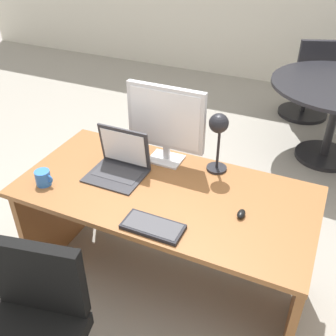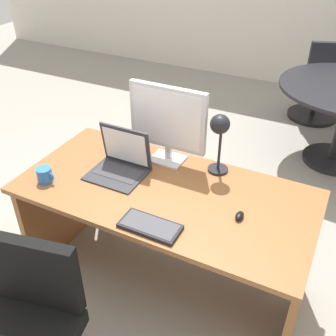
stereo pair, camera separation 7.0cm
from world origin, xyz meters
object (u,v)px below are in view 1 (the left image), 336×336
at_px(desk, 169,216).
at_px(mouse, 241,214).
at_px(laptop, 121,159).
at_px(keyboard, 153,227).
at_px(desk_lamp, 218,131).
at_px(monitor, 166,120).
at_px(coffee_mug, 43,178).
at_px(meeting_chair_far, 310,86).

bearing_deg(desk, mouse, -12.32).
xyz_separation_m(laptop, keyboard, (0.39, -0.37, -0.07)).
bearing_deg(desk_lamp, laptop, -156.36).
distance_m(monitor, coffee_mug, 0.76).
bearing_deg(desk_lamp, meeting_chair_far, 84.09).
xyz_separation_m(desk, desk_lamp, (0.19, 0.23, 0.50)).
height_order(keyboard, coffee_mug, coffee_mug).
distance_m(laptop, meeting_chair_far, 2.92).
distance_m(keyboard, coffee_mug, 0.72).
relative_size(monitor, meeting_chair_far, 0.52).
xyz_separation_m(monitor, desk_lamp, (0.32, 0.01, -0.00)).
bearing_deg(meeting_chair_far, desk, -99.34).
height_order(monitor, meeting_chair_far, monitor).
distance_m(desk_lamp, meeting_chair_far, 2.65).
bearing_deg(desk, coffee_mug, -155.89).
xyz_separation_m(coffee_mug, meeting_chair_far, (1.10, 3.07, -0.41)).
bearing_deg(keyboard, coffee_mug, 174.20).
height_order(desk, coffee_mug, coffee_mug).
bearing_deg(laptop, meeting_chair_far, 74.48).
xyz_separation_m(laptop, coffee_mug, (-0.33, -0.30, -0.04)).
bearing_deg(coffee_mug, monitor, 44.71).
height_order(laptop, keyboard, laptop).
bearing_deg(monitor, laptop, -131.45).
relative_size(keyboard, mouse, 4.25).
xyz_separation_m(desk, meeting_chair_far, (0.46, 2.79, -0.14)).
xyz_separation_m(mouse, desk_lamp, (-0.25, 0.33, 0.26)).
bearing_deg(keyboard, desk_lamp, 78.71).
relative_size(keyboard, coffee_mug, 2.74).
height_order(keyboard, meeting_chair_far, meeting_chair_far).
relative_size(desk, desk_lamp, 4.37).
relative_size(mouse, desk_lamp, 0.19).
distance_m(desk, coffee_mug, 0.75).
bearing_deg(monitor, coffee_mug, -135.29).
bearing_deg(keyboard, meeting_chair_far, 83.07).
xyz_separation_m(monitor, laptop, (-0.19, -0.22, -0.19)).
height_order(monitor, coffee_mug, monitor).
bearing_deg(desk, keyboard, -78.00).
bearing_deg(meeting_chair_far, laptop, -105.52).
relative_size(desk_lamp, coffee_mug, 3.42).
relative_size(desk, laptop, 5.14).
relative_size(laptop, desk_lamp, 0.85).
bearing_deg(desk_lamp, mouse, -52.96).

